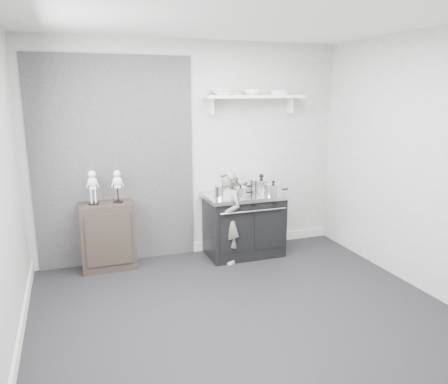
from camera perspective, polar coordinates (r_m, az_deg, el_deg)
The scene contains 16 objects.
ground at distance 4.35m, azimuth 2.68°, elevation -15.70°, with size 4.00×4.00×0.00m, color black.
room_shell at distance 3.94m, azimuth 0.91°, elevation 6.44°, with size 4.02×3.62×2.71m.
wall_shelf at distance 5.67m, azimuth 3.98°, elevation 12.23°, with size 1.30×0.26×0.24m.
stove at distance 5.66m, azimuth 2.61°, elevation -4.22°, with size 1.01×0.63×0.81m.
side_cabinet at distance 5.41m, azimuth -14.97°, elevation -5.56°, with size 0.62×0.36×0.81m, color black.
child at distance 5.35m, azimuth 0.43°, elevation -3.31°, with size 0.42×0.28×1.16m, color gray.
pot_front_left at distance 5.34m, azimuth -0.07°, elevation 0.06°, with size 0.30×0.22×0.19m.
pot_back_left at distance 5.61m, azimuth 1.63°, elevation 0.71°, with size 0.37×0.28×0.20m.
pot_back_right at distance 5.71m, azimuth 4.89°, elevation 0.97°, with size 0.42×0.33×0.23m.
pot_front_right at distance 5.48m, azimuth 6.44°, elevation 0.32°, with size 0.32×0.24×0.19m.
pot_front_center at distance 5.35m, azimuth 2.16°, elevation -0.04°, with size 0.25×0.17×0.16m.
skeleton_full at distance 5.24m, azimuth -16.80°, elevation 0.91°, with size 0.13×0.08×0.46m, color silver, non-canonical shape.
skeleton_torso at distance 5.26m, azimuth -13.75°, elevation 1.05°, with size 0.12×0.08×0.44m, color silver, non-canonical shape.
bowl_large at distance 5.50m, azimuth -0.19°, elevation 12.94°, with size 0.29×0.29×0.07m, color white.
bowl_small at distance 5.65m, azimuth 3.70°, elevation 12.90°, with size 0.22×0.22×0.07m, color white.
plate_stack at distance 5.81m, azimuth 7.28°, elevation 12.79°, with size 0.24×0.24×0.06m, color silver.
Camera 1 is at (-1.47, -3.52, 2.11)m, focal length 35.00 mm.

